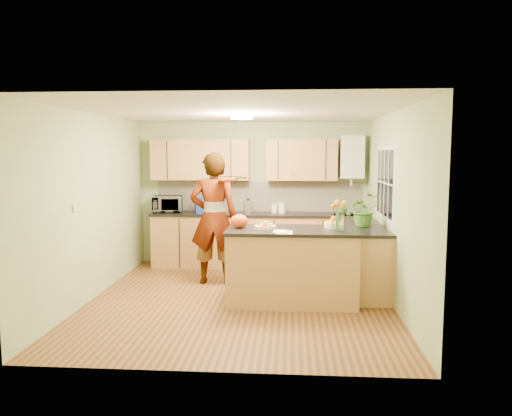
{
  "coord_description": "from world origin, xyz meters",
  "views": [
    {
      "loc": [
        0.68,
        -6.53,
        1.98
      ],
      "look_at": [
        0.18,
        0.5,
        1.19
      ],
      "focal_mm": 35.0,
      "sensor_mm": 36.0,
      "label": 1
    }
  ],
  "objects": [
    {
      "name": "wall_front",
      "position": [
        0.0,
        -2.25,
        1.25
      ],
      "size": [
        4.0,
        0.02,
        2.5
      ],
      "primitive_type": "cube",
      "color": "#90A777",
      "rests_on": "floor"
    },
    {
      "name": "jar_cream",
      "position": [
        0.39,
        1.99,
        1.02
      ],
      "size": [
        0.12,
        0.12,
        0.16
      ],
      "primitive_type": "cylinder",
      "rotation": [
        0.0,
        0.0,
        0.17
      ],
      "color": "#F7E6C6",
      "rests_on": "back_counter"
    },
    {
      "name": "floor",
      "position": [
        0.0,
        0.0,
        0.0
      ],
      "size": [
        4.5,
        4.5,
        0.0
      ],
      "primitive_type": "plane",
      "color": "#562F18",
      "rests_on": "ground"
    },
    {
      "name": "ceiling",
      "position": [
        0.0,
        0.0,
        2.5
      ],
      "size": [
        4.0,
        4.5,
        0.02
      ],
      "primitive_type": "cube",
      "color": "silver",
      "rests_on": "wall_back"
    },
    {
      "name": "potted_plant",
      "position": [
        1.7,
        0.5,
        1.18
      ],
      "size": [
        0.52,
        0.49,
        0.48
      ],
      "primitive_type": "imported",
      "rotation": [
        0.0,
        0.0,
        0.33
      ],
      "color": "#3B7527",
      "rests_on": "right_counter"
    },
    {
      "name": "peninsula_island",
      "position": [
        0.69,
        -0.06,
        0.49
      ],
      "size": [
        1.71,
        0.88,
        0.98
      ],
      "color": "tan",
      "rests_on": "floor"
    },
    {
      "name": "wall_right",
      "position": [
        2.0,
        0.0,
        1.25
      ],
      "size": [
        0.02,
        4.5,
        2.5
      ],
      "primitive_type": "cube",
      "color": "#90A777",
      "rests_on": "floor"
    },
    {
      "name": "boiler",
      "position": [
        1.7,
        2.09,
        1.9
      ],
      "size": [
        0.4,
        0.3,
        0.86
      ],
      "color": "silver",
      "rests_on": "wall_back"
    },
    {
      "name": "orange_bag",
      "position": [
        -0.01,
        -0.01,
        1.07
      ],
      "size": [
        0.25,
        0.21,
        0.18
      ],
      "primitive_type": "ellipsoid",
      "rotation": [
        0.0,
        0.0,
        -0.04
      ],
      "color": "#F75314",
      "rests_on": "peninsula_island"
    },
    {
      "name": "orange_bowl",
      "position": [
        1.24,
        0.09,
        1.04
      ],
      "size": [
        0.25,
        0.25,
        0.15
      ],
      "color": "#F7E6C6",
      "rests_on": "peninsula_island"
    },
    {
      "name": "fruit_dish",
      "position": [
        0.34,
        -0.06,
        1.02
      ],
      "size": [
        0.28,
        0.28,
        0.1
      ],
      "color": "#F7E6C6",
      "rests_on": "peninsula_island"
    },
    {
      "name": "wall_back",
      "position": [
        0.0,
        2.25,
        1.25
      ],
      "size": [
        4.0,
        0.02,
        2.5
      ],
      "primitive_type": "cube",
      "color": "#90A777",
      "rests_on": "floor"
    },
    {
      "name": "light_switch",
      "position": [
        -1.99,
        -0.6,
        1.3
      ],
      "size": [
        0.02,
        0.09,
        0.09
      ],
      "primitive_type": "cube",
      "color": "silver",
      "rests_on": "wall_left"
    },
    {
      "name": "violinist",
      "position": [
        -0.48,
        0.83,
        0.99
      ],
      "size": [
        0.74,
        0.51,
        1.98
      ],
      "primitive_type": "imported",
      "rotation": [
        0.0,
        0.0,
        3.19
      ],
      "color": "tan",
      "rests_on": "floor"
    },
    {
      "name": "violin",
      "position": [
        -0.28,
        0.61,
        1.58
      ],
      "size": [
        0.57,
        0.5,
        0.14
      ],
      "primitive_type": null,
      "rotation": [
        0.17,
        0.0,
        -0.61
      ],
      "color": "#560905",
      "rests_on": "violinist"
    },
    {
      "name": "jar_white",
      "position": [
        0.52,
        1.93,
        1.03
      ],
      "size": [
        0.13,
        0.13,
        0.19
      ],
      "primitive_type": "cylinder",
      "rotation": [
        0.0,
        0.0,
        0.08
      ],
      "color": "silver",
      "rests_on": "back_counter"
    },
    {
      "name": "papers",
      "position": [
        0.59,
        -0.36,
        0.99
      ],
      "size": [
        0.21,
        0.29,
        0.01
      ],
      "primitive_type": "cube",
      "color": "white",
      "rests_on": "peninsula_island"
    },
    {
      "name": "window_right",
      "position": [
        1.99,
        0.6,
        1.55
      ],
      "size": [
        0.01,
        1.3,
        1.05
      ],
      "color": "silver",
      "rests_on": "wall_right"
    },
    {
      "name": "microwave",
      "position": [
        -1.48,
        1.99,
        1.08
      ],
      "size": [
        0.55,
        0.42,
        0.28
      ],
      "primitive_type": "imported",
      "rotation": [
        0.0,
        0.0,
        0.16
      ],
      "color": "silver",
      "rests_on": "back_counter"
    },
    {
      "name": "upper_cabinets",
      "position": [
        -0.18,
        2.08,
        1.85
      ],
      "size": [
        3.2,
        0.34,
        0.7
      ],
      "color": "tan",
      "rests_on": "wall_back"
    },
    {
      "name": "blue_box",
      "position": [
        -0.81,
        1.93,
        1.07
      ],
      "size": [
        0.39,
        0.33,
        0.26
      ],
      "primitive_type": "cube",
      "rotation": [
        0.0,
        0.0,
        0.31
      ],
      "color": "#213697",
      "rests_on": "back_counter"
    },
    {
      "name": "flower_vase",
      "position": [
        1.29,
        -0.24,
        1.29
      ],
      "size": [
        0.26,
        0.26,
        0.47
      ],
      "rotation": [
        0.0,
        0.0,
        -0.34
      ],
      "color": "silver",
      "rests_on": "peninsula_island"
    },
    {
      "name": "splashback",
      "position": [
        0.1,
        2.23,
        1.2
      ],
      "size": [
        3.6,
        0.02,
        0.52
      ],
      "primitive_type": "cube",
      "color": "white",
      "rests_on": "back_counter"
    },
    {
      "name": "right_counter",
      "position": [
        1.7,
        0.85,
        0.47
      ],
      "size": [
        0.62,
        2.24,
        0.94
      ],
      "color": "tan",
      "rests_on": "floor"
    },
    {
      "name": "back_counter",
      "position": [
        0.1,
        1.95,
        0.47
      ],
      "size": [
        3.64,
        0.62,
        0.94
      ],
      "color": "tan",
      "rests_on": "floor"
    },
    {
      "name": "kettle",
      "position": [
        -0.06,
        1.97,
        1.06
      ],
      "size": [
        0.16,
        0.16,
        0.29
      ],
      "rotation": [
        0.0,
        0.0,
        -0.2
      ],
      "color": "silver",
      "rests_on": "back_counter"
    },
    {
      "name": "wall_left",
      "position": [
        -2.0,
        0.0,
        1.25
      ],
      "size": [
        0.02,
        4.5,
        2.5
      ],
      "primitive_type": "cube",
      "color": "#90A777",
      "rests_on": "floor"
    },
    {
      "name": "ceiling_lamp",
      "position": [
        0.0,
        0.3,
        2.46
      ],
      "size": [
        0.3,
        0.3,
        0.07
      ],
      "color": "#FFEABF",
      "rests_on": "ceiling"
    }
  ]
}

